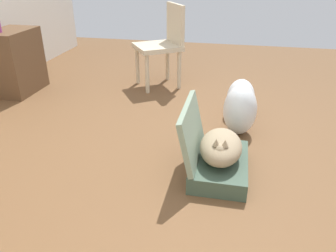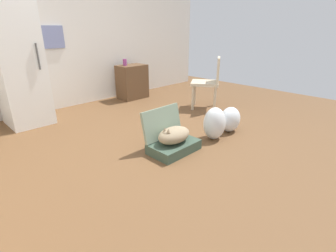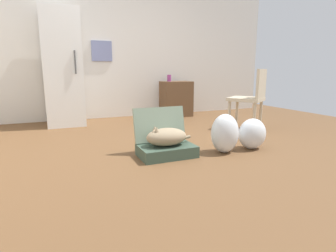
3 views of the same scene
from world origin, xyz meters
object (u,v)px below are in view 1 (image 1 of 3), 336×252
Objects in this scene: side_table at (15,62)px; chair at (164,43)px; cat at (221,147)px; plastic_bag_white at (240,110)px; suitcase_base at (219,166)px; plastic_bag_clear at (241,98)px.

side_table is 1.63m from chair.
side_table reaches higher than cat.
plastic_bag_white is at bearing -10.10° from cat.
suitcase_base is 0.64× the size of chair.
cat is 0.76× the size of side_table.
plastic_bag_clear is at bearing -6.62° from suitcase_base.
plastic_bag_white is 1.22× the size of plastic_bag_clear.
side_table reaches higher than suitcase_base.
suitcase_base is at bearing 169.86° from plastic_bag_white.
cat is 1.46× the size of plastic_bag_clear.
plastic_bag_white is (0.64, -0.11, 0.15)m from suitcase_base.
chair is at bearing -70.68° from side_table.
suitcase_base is 1.92m from chair.
chair reaches higher than side_table.
side_table is 0.75× the size of chair.
plastic_bag_white is 0.63× the size of side_table.
cat is 0.65m from plastic_bag_white.
cat is at bearing 169.90° from plastic_bag_white.
chair is at bearing 24.40° from suitcase_base.
suitcase_base is 1.02m from plastic_bag_clear.
plastic_bag_clear is 1.17m from chair.
chair is (1.70, 0.77, 0.44)m from suitcase_base.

